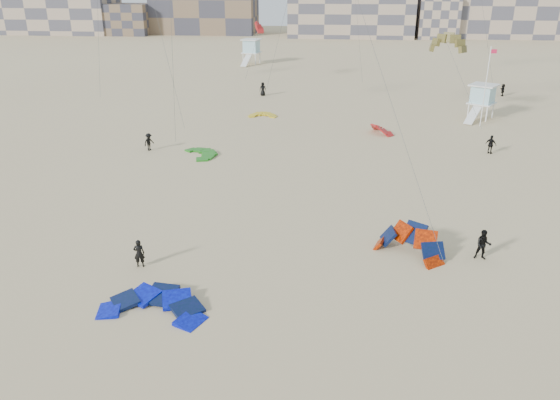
# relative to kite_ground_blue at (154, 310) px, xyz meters

# --- Properties ---
(ground) EXTENTS (320.00, 320.00, 0.00)m
(ground) POSITION_rel_kite_ground_blue_xyz_m (1.07, 0.56, 0.00)
(ground) COLOR #C9B787
(ground) RESTS_ON ground
(kite_ground_blue) EXTENTS (5.36, 5.59, 1.76)m
(kite_ground_blue) POSITION_rel_kite_ground_blue_xyz_m (0.00, 0.00, 0.00)
(kite_ground_blue) COLOR #0620E2
(kite_ground_blue) RESTS_ON ground
(kite_ground_orange) EXTENTS (6.00, 5.98, 4.34)m
(kite_ground_orange) POSITION_rel_kite_ground_blue_xyz_m (13.00, 7.25, 0.00)
(kite_ground_orange) COLOR #FD3600
(kite_ground_orange) RESTS_ON ground
(kite_ground_green) EXTENTS (5.14, 5.06, 0.64)m
(kite_ground_green) POSITION_rel_kite_ground_blue_xyz_m (-3.65, 24.65, 0.00)
(kite_ground_green) COLOR #188D1D
(kite_ground_green) RESTS_ON ground
(kite_ground_red_far) EXTENTS (3.92, 3.83, 2.67)m
(kite_ground_red_far) POSITION_rel_kite_ground_blue_xyz_m (13.14, 33.81, 0.00)
(kite_ground_red_far) COLOR #B2101A
(kite_ground_red_far) RESTS_ON ground
(kite_ground_yellow) EXTENTS (3.06, 3.24, 1.01)m
(kite_ground_yellow) POSITION_rel_kite_ground_blue_xyz_m (-0.03, 39.71, 0.00)
(kite_ground_yellow) COLOR yellow
(kite_ground_yellow) RESTS_ON ground
(kitesurfer_main) EXTENTS (0.68, 0.52, 1.65)m
(kitesurfer_main) POSITION_rel_kite_ground_blue_xyz_m (-2.13, 4.14, 0.83)
(kitesurfer_main) COLOR black
(kitesurfer_main) RESTS_ON ground
(kitesurfer_b) EXTENTS (0.95, 0.78, 1.80)m
(kitesurfer_b) POSITION_rel_kite_ground_blue_xyz_m (17.14, 7.07, 0.90)
(kitesurfer_b) COLOR black
(kitesurfer_b) RESTS_ON ground
(kitesurfer_c) EXTENTS (1.08, 1.21, 1.63)m
(kitesurfer_c) POSITION_rel_kite_ground_blue_xyz_m (-8.75, 25.50, 0.82)
(kitesurfer_c) COLOR black
(kitesurfer_c) RESTS_ON ground
(kitesurfer_d) EXTENTS (1.05, 0.96, 1.72)m
(kitesurfer_d) POSITION_rel_kite_ground_blue_xyz_m (22.60, 27.80, 0.86)
(kitesurfer_d) COLOR black
(kitesurfer_d) RESTS_ON ground
(kitesurfer_e) EXTENTS (0.99, 0.75, 1.81)m
(kitesurfer_e) POSITION_rel_kite_ground_blue_xyz_m (-1.58, 51.33, 0.90)
(kitesurfer_e) COLOR black
(kitesurfer_e) RESTS_ON ground
(kitesurfer_f) EXTENTS (0.65, 1.54, 1.61)m
(kitesurfer_f) POSITION_rel_kite_ground_blue_xyz_m (30.66, 54.56, 0.81)
(kitesurfer_f) COLOR black
(kitesurfer_f) RESTS_ON ground
(kite_fly_olive) EXTENTS (5.46, 8.73, 8.67)m
(kite_fly_olive) POSITION_rel_kite_ground_blue_xyz_m (19.83, 39.02, 8.37)
(kite_fly_olive) COLOR olive
(kite_fly_olive) RESTS_ON ground
(kite_fly_red) EXTENTS (3.70, 3.70, 8.38)m
(kite_fly_red) POSITION_rel_kite_ground_blue_xyz_m (-3.20, 60.15, 8.00)
(kite_fly_red) COLOR #B2101A
(kite_fly_red) RESTS_ON ground
(lifeguard_tower_near) EXTENTS (3.78, 5.83, 3.88)m
(lifeguard_tower_near) POSITION_rel_kite_ground_blue_xyz_m (24.75, 41.33, 1.92)
(lifeguard_tower_near) COLOR white
(lifeguard_tower_near) RESTS_ON ground
(lifeguard_tower_far) EXTENTS (3.69, 6.36, 4.42)m
(lifeguard_tower_far) POSITION_rel_kite_ground_blue_xyz_m (-7.48, 79.48, 2.19)
(lifeguard_tower_far) COLOR white
(lifeguard_tower_far) RESTS_ON ground
(flagpole) EXTENTS (0.68, 0.11, 8.40)m
(flagpole) POSITION_rel_kite_ground_blue_xyz_m (24.05, 37.96, 4.40)
(flagpole) COLOR white
(flagpole) RESTS_ON ground
(condo_west_a) EXTENTS (30.00, 15.00, 14.00)m
(condo_west_a) POSITION_rel_kite_ground_blue_xyz_m (-68.93, 130.56, 7.00)
(condo_west_a) COLOR tan
(condo_west_a) RESTS_ON ground
(condo_mid) EXTENTS (32.00, 16.00, 12.00)m
(condo_mid) POSITION_rel_kite_ground_blue_xyz_m (11.07, 130.56, 6.00)
(condo_mid) COLOR tan
(condo_mid) RESTS_ON ground
(condo_east) EXTENTS (26.00, 14.00, 16.00)m
(condo_east) POSITION_rel_kite_ground_blue_xyz_m (51.07, 132.56, 8.00)
(condo_east) COLOR tan
(condo_east) RESTS_ON ground
(condo_fill_left) EXTENTS (12.00, 10.00, 8.00)m
(condo_fill_left) POSITION_rel_kite_ground_blue_xyz_m (-48.93, 128.56, 4.00)
(condo_fill_left) COLOR brown
(condo_fill_left) RESTS_ON ground
(condo_fill_right) EXTENTS (10.00, 10.00, 10.00)m
(condo_fill_right) POSITION_rel_kite_ground_blue_xyz_m (33.07, 128.56, 5.00)
(condo_fill_right) COLOR tan
(condo_fill_right) RESTS_ON ground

